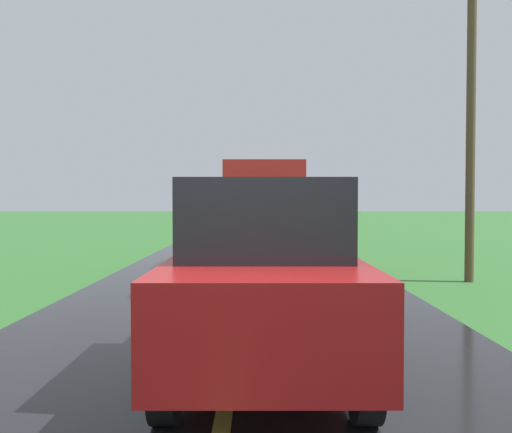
{
  "coord_description": "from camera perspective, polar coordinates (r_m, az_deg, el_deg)",
  "views": [
    {
      "loc": [
        0.26,
        -3.58,
        1.8
      ],
      "look_at": [
        0.19,
        10.91,
        1.4
      ],
      "focal_mm": 35.96,
      "sensor_mm": 36.0,
      "label": 1
    }
  ],
  "objects": [
    {
      "name": "banana_truck_near",
      "position": [
        12.71,
        1.24,
        0.09
      ],
      "size": [
        2.38,
        5.82,
        2.8
      ],
      "color": "#2D2D30",
      "rests_on": "road_surface"
    },
    {
      "name": "utility_pole_roadside",
      "position": [
        12.71,
        23.08,
        11.58
      ],
      "size": [
        1.69,
        0.2,
        7.56
      ],
      "color": "brown",
      "rests_on": "ground"
    },
    {
      "name": "following_car",
      "position": [
        5.21,
        1.06,
        -6.44
      ],
      "size": [
        1.74,
        4.1,
        1.92
      ],
      "color": "maroon",
      "rests_on": "road_surface"
    }
  ]
}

